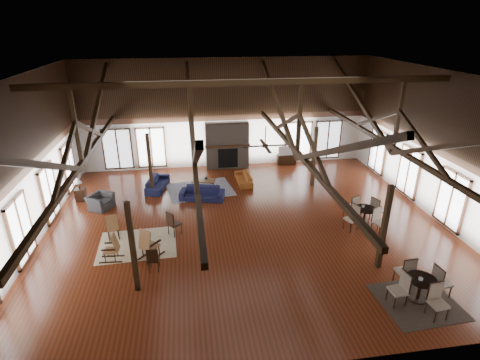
{
  "coord_description": "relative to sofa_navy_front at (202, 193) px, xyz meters",
  "views": [
    {
      "loc": [
        -2.21,
        -13.31,
        7.76
      ],
      "look_at": [
        -0.1,
        1.0,
        1.58
      ],
      "focal_mm": 28.0,
      "sensor_mm": 36.0,
      "label": 1
    }
  ],
  "objects": [
    {
      "name": "floor",
      "position": [
        1.66,
        -2.66,
        -0.3
      ],
      "size": [
        16.0,
        16.0,
        0.0
      ],
      "primitive_type": "plane",
      "color": "maroon",
      "rests_on": "ground"
    },
    {
      "name": "ceiling",
      "position": [
        1.66,
        -2.66,
        5.7
      ],
      "size": [
        16.0,
        14.0,
        0.02
      ],
      "primitive_type": "cube",
      "color": "black",
      "rests_on": "wall_back"
    },
    {
      "name": "wall_back",
      "position": [
        1.66,
        4.34,
        2.7
      ],
      "size": [
        16.0,
        0.02,
        6.0
      ],
      "primitive_type": "cube",
      "color": "silver",
      "rests_on": "floor"
    },
    {
      "name": "wall_front",
      "position": [
        1.66,
        -9.66,
        2.7
      ],
      "size": [
        16.0,
        0.02,
        6.0
      ],
      "primitive_type": "cube",
      "color": "silver",
      "rests_on": "floor"
    },
    {
      "name": "wall_left",
      "position": [
        -6.34,
        -2.66,
        2.7
      ],
      "size": [
        0.02,
        14.0,
        6.0
      ],
      "primitive_type": "cube",
      "color": "silver",
      "rests_on": "floor"
    },
    {
      "name": "wall_right",
      "position": [
        9.66,
        -2.66,
        2.7
      ],
      "size": [
        0.02,
        14.0,
        6.0
      ],
      "primitive_type": "cube",
      "color": "silver",
      "rests_on": "floor"
    },
    {
      "name": "roof_truss",
      "position": [
        1.66,
        -2.66,
        3.73
      ],
      "size": [
        15.6,
        14.07,
        3.14
      ],
      "color": "black",
      "rests_on": "wall_back"
    },
    {
      "name": "post_grid",
      "position": [
        1.66,
        -2.66,
        1.22
      ],
      "size": [
        8.16,
        7.16,
        3.05
      ],
      "color": "black",
      "rests_on": "floor"
    },
    {
      "name": "fireplace",
      "position": [
        1.66,
        4.01,
        0.99
      ],
      "size": [
        2.5,
        0.69,
        2.6
      ],
      "color": "#675B4E",
      "rests_on": "floor"
    },
    {
      "name": "ceiling_fan",
      "position": [
        2.16,
        -3.66,
        3.43
      ],
      "size": [
        1.6,
        1.6,
        0.75
      ],
      "color": "black",
      "rests_on": "roof_truss"
    },
    {
      "name": "sofa_navy_front",
      "position": [
        0.0,
        0.0,
        0.0
      ],
      "size": [
        2.19,
        1.29,
        0.6
      ],
      "primitive_type": "imported",
      "rotation": [
        0.0,
        0.0,
        -0.25
      ],
      "color": "#15173B",
      "rests_on": "floor"
    },
    {
      "name": "sofa_navy_left",
      "position": [
        -2.14,
        1.54,
        -0.01
      ],
      "size": [
        2.1,
        1.17,
        0.58
      ],
      "primitive_type": "imported",
      "rotation": [
        0.0,
        0.0,
        1.36
      ],
      "color": "#15183B",
      "rests_on": "floor"
    },
    {
      "name": "sofa_orange",
      "position": [
        2.23,
        1.61,
        -0.05
      ],
      "size": [
        1.76,
        0.74,
        0.51
      ],
      "primitive_type": "imported",
      "rotation": [
        0.0,
        0.0,
        -1.54
      ],
      "color": "brown",
      "rests_on": "floor"
    },
    {
      "name": "coffee_table",
      "position": [
        0.15,
        1.28,
        0.08
      ],
      "size": [
        1.25,
        0.87,
        0.44
      ],
      "rotation": [
        0.0,
        0.0,
        -0.29
      ],
      "color": "brown",
      "rests_on": "floor"
    },
    {
      "name": "vase",
      "position": [
        0.28,
        1.35,
        0.22
      ],
      "size": [
        0.21,
        0.21,
        0.18
      ],
      "primitive_type": "imported",
      "rotation": [
        0.0,
        0.0,
        0.31
      ],
      "color": "#B2B2B2",
      "rests_on": "coffee_table"
    },
    {
      "name": "armchair",
      "position": [
        -4.54,
        -0.26,
        0.03
      ],
      "size": [
        1.32,
        1.27,
        0.66
      ],
      "primitive_type": "imported",
      "rotation": [
        0.0,
        0.0,
        1.05
      ],
      "color": "#2D2D2F",
      "rests_on": "floor"
    },
    {
      "name": "side_table_lamp",
      "position": [
        -5.6,
        0.7,
        0.13
      ],
      "size": [
        0.45,
        0.45,
        1.14
      ],
      "color": "black",
      "rests_on": "floor"
    },
    {
      "name": "rocking_chair_a",
      "position": [
        -3.59,
        -2.87,
        0.16
      ],
      "size": [
        0.58,
        0.84,
        0.99
      ],
      "rotation": [
        0.0,
        0.0,
        0.25
      ],
      "color": "brown",
      "rests_on": "floor"
    },
    {
      "name": "rocking_chair_b",
      "position": [
        -2.12,
        -4.49,
        0.24
      ],
      "size": [
        0.95,
        0.99,
        1.16
      ],
      "rotation": [
        0.0,
        0.0,
        -0.72
      ],
      "color": "brown",
      "rests_on": "floor"
    },
    {
      "name": "rocking_chair_c",
      "position": [
        -3.32,
        -4.43,
        0.18
      ],
      "size": [
        0.82,
        0.48,
        1.02
      ],
      "rotation": [
        0.0,
        0.0,
        1.51
      ],
      "color": "brown",
      "rests_on": "floor"
    },
    {
      "name": "side_chair_a",
      "position": [
        -1.3,
        -3.08,
        0.3
      ],
      "size": [
        0.62,
        0.62,
        1.04
      ],
      "rotation": [
        0.0,
        0.0,
        -0.87
      ],
      "color": "black",
      "rests_on": "floor"
    },
    {
      "name": "side_chair_b",
      "position": [
        -1.9,
        -5.29,
        0.22
      ],
      "size": [
        0.41,
        0.41,
        0.9
      ],
      "rotation": [
        0.0,
        0.0,
        -0.07
      ],
      "color": "black",
      "rests_on": "floor"
    },
    {
      "name": "cafe_table_near",
      "position": [
        6.07,
        -7.86,
        0.22
      ],
      "size": [
        2.03,
        2.03,
        1.05
      ],
      "rotation": [
        0.0,
        0.0,
        0.09
      ],
      "color": "black",
      "rests_on": "floor"
    },
    {
      "name": "cafe_table_far",
      "position": [
        6.46,
        -3.38,
        0.22
      ],
      "size": [
        2.02,
        2.02,
        1.04
      ],
      "rotation": [
        0.0,
        0.0,
        0.38
      ],
      "color": "black",
      "rests_on": "floor"
    },
    {
      "name": "cup_near",
      "position": [
        5.97,
        -7.94,
        0.51
      ],
      "size": [
        0.17,
        0.17,
        0.11
      ],
      "primitive_type": "imported",
      "rotation": [
        0.0,
        0.0,
        -0.29
      ],
      "color": "#B2B2B2",
      "rests_on": "cafe_table_near"
    },
    {
      "name": "cup_far",
      "position": [
        6.38,
        -3.29,
        0.5
      ],
      "size": [
        0.14,
        0.14,
        0.09
      ],
      "primitive_type": "imported",
      "rotation": [
        0.0,
        0.0,
        -0.19
      ],
      "color": "#B2B2B2",
      "rests_on": "cafe_table_far"
    },
    {
      "name": "tv_console",
      "position": [
        5.16,
        4.09,
        -0.03
      ],
      "size": [
        1.08,
        0.41,
        0.54
      ],
      "primitive_type": "cube",
      "color": "black",
      "rests_on": "floor"
    },
    {
      "name": "television",
      "position": [
        5.12,
        4.09,
        0.52
      ],
      "size": [
        0.97,
        0.15,
        0.56
      ],
      "primitive_type": "imported",
      "rotation": [
        0.0,
        0.0,
        0.02
      ],
      "color": "#B2B2B2",
      "rests_on": "tv_console"
    },
    {
      "name": "rug_tan",
      "position": [
        -2.62,
        -3.54,
        -0.29
      ],
      "size": [
        2.93,
        2.35,
        0.01
      ],
      "primitive_type": "cube",
      "rotation": [
        0.0,
        0.0,
        0.04
      ],
      "color": "#CDB88E",
      "rests_on": "floor"
    },
    {
      "name": "rug_navy",
      "position": [
        -0.04,
        1.08,
        -0.29
      ],
      "size": [
        3.47,
        2.82,
        0.01
      ],
      "primitive_type": "cube",
      "rotation": [
        0.0,
        0.0,
        0.16
      ],
      "color": "#171941",
      "rests_on": "floor"
    },
    {
      "name": "rug_dark",
      "position": [
        6.0,
        -7.97,
        -0.29
      ],
      "size": [
        2.36,
        2.17,
        0.01
      ],
      "primitive_type": "cube",
      "rotation": [
        0.0,
        0.0,
        0.06
      ],
      "color": "black",
      "rests_on": "floor"
    }
  ]
}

